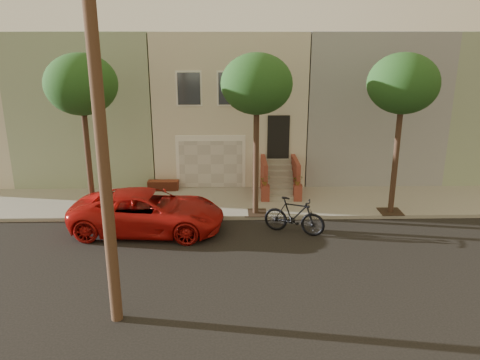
{
  "coord_description": "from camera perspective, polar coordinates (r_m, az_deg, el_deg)",
  "views": [
    {
      "loc": [
        -0.03,
        -14.06,
        7.2
      ],
      "look_at": [
        0.35,
        3.0,
        1.83
      ],
      "focal_mm": 35.68,
      "sensor_mm": 36.0,
      "label": 1
    }
  ],
  "objects": [
    {
      "name": "house_row",
      "position": [
        25.5,
        -1.23,
        9.45
      ],
      "size": [
        33.1,
        11.7,
        7.0
      ],
      "color": "beige",
      "rests_on": "sidewalk"
    },
    {
      "name": "motorcycle",
      "position": [
        17.67,
        6.5,
        -4.27
      ],
      "size": [
        2.37,
        1.49,
        1.38
      ],
      "primitive_type": "imported",
      "rotation": [
        0.0,
        0.0,
        1.17
      ],
      "color": "black",
      "rests_on": "ground"
    },
    {
      "name": "tree_mid",
      "position": [
        18.1,
        2.02,
        11.29
      ],
      "size": [
        2.7,
        2.57,
        6.3
      ],
      "color": "#2D2116",
      "rests_on": "sidewalk"
    },
    {
      "name": "pickup_truck",
      "position": [
        18.05,
        -10.93,
        -3.71
      ],
      "size": [
        5.78,
        2.99,
        1.56
      ],
      "primitive_type": "imported",
      "rotation": [
        0.0,
        0.0,
        1.5
      ],
      "color": "#B41411",
      "rests_on": "ground"
    },
    {
      "name": "ground",
      "position": [
        15.8,
        -1.05,
        -9.65
      ],
      "size": [
        90.0,
        90.0,
        0.0
      ],
      "primitive_type": "plane",
      "color": "black",
      "rests_on": "ground"
    },
    {
      "name": "tree_right",
      "position": [
        19.22,
        18.93,
        10.74
      ],
      "size": [
        2.7,
        2.57,
        6.3
      ],
      "color": "#2D2116",
      "rests_on": "sidewalk"
    },
    {
      "name": "sidewalk",
      "position": [
        20.68,
        -1.13,
        -2.69
      ],
      "size": [
        40.0,
        3.7,
        0.15
      ],
      "primitive_type": "cube",
      "color": "gray",
      "rests_on": "ground"
    },
    {
      "name": "tree_left",
      "position": [
        18.88,
        -18.46,
        10.68
      ],
      "size": [
        2.7,
        2.57,
        6.3
      ],
      "color": "#2D2116",
      "rests_on": "sidewalk"
    }
  ]
}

